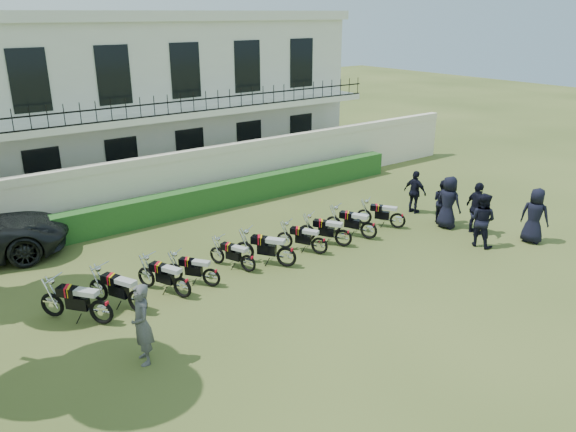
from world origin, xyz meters
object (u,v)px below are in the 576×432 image
object	(u,v)px
motorcycle_2	(182,282)
officer_5	(415,192)
motorcycle_8	(369,226)
officer_2	(477,208)
officer_4	(443,201)
motorcycle_3	(211,273)
officer_1	(482,220)
motorcycle_5	(286,252)
motorcycle_6	(320,242)
inspector	(142,324)
motorcycle_9	(398,217)
officer_0	(535,216)
motorcycle_4	(248,259)
officer_3	(448,202)
motorcycle_1	(137,296)
motorcycle_7	(344,234)
motorcycle_0	(101,306)

from	to	relation	value
motorcycle_2	officer_5	size ratio (longest dim) A/B	1.05
motorcycle_8	officer_2	xyz separation A→B (m)	(3.37, -1.83, 0.45)
officer_4	motorcycle_3	bearing A→B (deg)	94.57
officer_1	officer_5	bearing A→B (deg)	-22.47
motorcycle_5	officer_2	bearing A→B (deg)	-48.73
motorcycle_6	officer_2	bearing A→B (deg)	-48.77
motorcycle_5	motorcycle_8	size ratio (longest dim) A/B	0.98
motorcycle_3	officer_4	distance (m)	9.42
officer_4	inspector	bearing A→B (deg)	105.79
motorcycle_9	inspector	xyz separation A→B (m)	(-10.59, -2.29, 0.49)
officer_1	officer_5	xyz separation A→B (m)	(0.75, 3.53, -0.08)
motorcycle_6	officer_5	distance (m)	5.59
inspector	officer_0	world-z (taller)	officer_0
motorcycle_5	officer_1	world-z (taller)	officer_1
motorcycle_4	officer_5	size ratio (longest dim) A/B	0.96
motorcycle_8	inspector	xyz separation A→B (m)	(-9.04, -2.18, 0.46)
motorcycle_8	inspector	bearing A→B (deg)	167.29
motorcycle_8	motorcycle_9	world-z (taller)	motorcycle_8
motorcycle_2	officer_2	bearing A→B (deg)	-34.24
motorcycle_2	officer_3	size ratio (longest dim) A/B	0.92
motorcycle_5	officer_3	size ratio (longest dim) A/B	0.90
motorcycle_4	officer_2	world-z (taller)	officer_2
inspector	motorcycle_1	bearing A→B (deg)	171.72
motorcycle_7	motorcycle_4	bearing A→B (deg)	143.05
motorcycle_5	motorcycle_8	distance (m)	3.59
motorcycle_0	officer_5	distance (m)	12.64
officer_3	officer_5	world-z (taller)	officer_3
motorcycle_5	officer_3	xyz separation A→B (m)	(6.67, -0.72, 0.45)
officer_4	motorcycle_6	bearing A→B (deg)	93.32
motorcycle_2	inspector	bearing A→B (deg)	-157.21
motorcycle_2	motorcycle_8	xyz separation A→B (m)	(7.02, 0.01, 0.01)
motorcycle_5	officer_1	xyz separation A→B (m)	(6.18, -2.48, 0.41)
motorcycle_2	motorcycle_5	size ratio (longest dim) A/B	1.03
motorcycle_2	officer_5	world-z (taller)	officer_5
motorcycle_0	officer_0	world-z (taller)	officer_0
motorcycle_1	motorcycle_8	size ratio (longest dim) A/B	1.05
motorcycle_5	motorcycle_7	size ratio (longest dim) A/B	1.06
officer_1	motorcycle_8	bearing A→B (deg)	34.37
officer_3	officer_4	world-z (taller)	officer_3
motorcycle_3	motorcycle_8	bearing A→B (deg)	-37.08
inspector	motorcycle_8	bearing A→B (deg)	114.18
motorcycle_1	motorcycle_4	xyz separation A→B (m)	(3.61, 0.36, -0.07)
officer_1	officer_4	world-z (taller)	officer_1
motorcycle_3	officer_3	bearing A→B (deg)	-42.02
motorcycle_4	motorcycle_5	xyz separation A→B (m)	(1.12, -0.41, 0.08)
officer_1	officer_0	bearing A→B (deg)	-127.32
motorcycle_5	officer_3	bearing A→B (deg)	-41.12
motorcycle_2	officer_3	xyz separation A→B (m)	(10.10, -0.84, 0.48)
motorcycle_1	officer_0	size ratio (longest dim) A/B	0.97
officer_0	officer_3	xyz separation A→B (m)	(-1.19, 2.61, 0.01)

